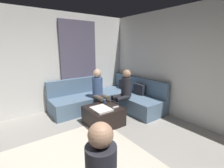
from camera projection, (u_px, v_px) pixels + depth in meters
wall_back at (206, 67)px, 3.45m from camera, size 6.00×0.12×2.70m
wall_left at (30, 64)px, 4.07m from camera, size 0.12×6.00×2.70m
curtain_panel at (79, 65)px, 4.76m from camera, size 0.06×1.10×2.50m
sectional_couch at (110, 99)px, 4.72m from camera, size 2.10×2.55×0.87m
ottoman at (103, 116)px, 3.74m from camera, size 0.76×0.76×0.42m
folded_blanket at (101, 109)px, 3.54m from camera, size 0.44×0.36×0.04m
coffee_mug at (105, 101)px, 3.96m from camera, size 0.08×0.08×0.10m
game_remote at (116, 107)px, 3.68m from camera, size 0.05×0.15×0.02m
person_on_couch_back at (124, 90)px, 4.23m from camera, size 0.30×0.60×1.20m
person_on_couch_side at (99, 90)px, 4.27m from camera, size 0.60×0.30×1.20m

